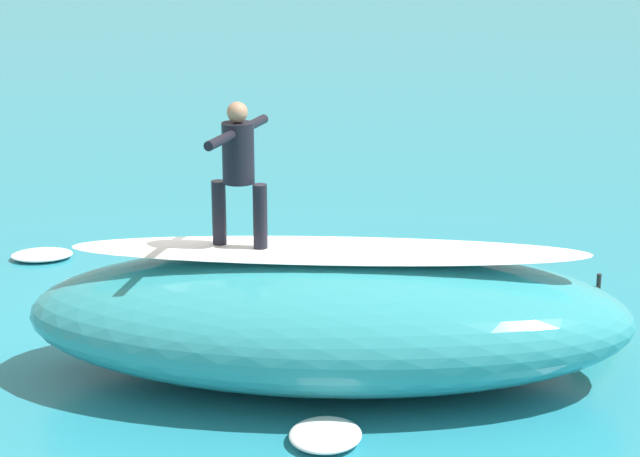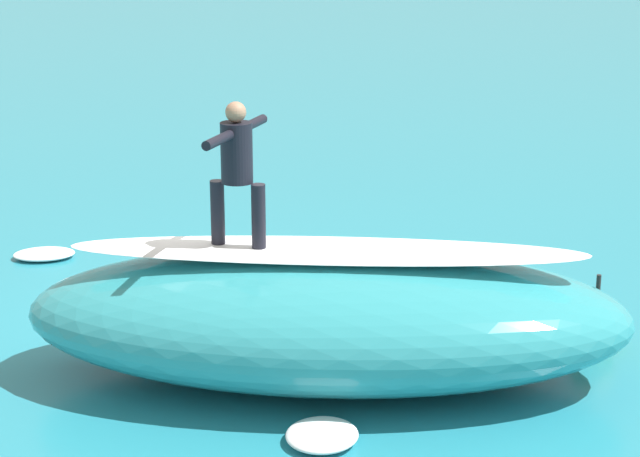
% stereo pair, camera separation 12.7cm
% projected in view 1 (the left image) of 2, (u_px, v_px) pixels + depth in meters
% --- Properties ---
extents(ground_plane, '(120.00, 120.00, 0.00)m').
position_uv_depth(ground_plane, '(230.00, 314.00, 14.11)').
color(ground_plane, teal).
extents(wave_crest, '(7.01, 4.49, 1.41)m').
position_uv_depth(wave_crest, '(329.00, 317.00, 12.07)').
color(wave_crest, teal).
rests_on(wave_crest, ground_plane).
extents(wave_foam_lip, '(5.58, 2.46, 0.08)m').
position_uv_depth(wave_foam_lip, '(329.00, 251.00, 11.86)').
color(wave_foam_lip, white).
rests_on(wave_foam_lip, wave_crest).
extents(surfboard_riding, '(1.98, 1.51, 0.06)m').
position_uv_depth(surfboard_riding, '(240.00, 250.00, 11.91)').
color(surfboard_riding, '#E0563D').
rests_on(surfboard_riding, wave_crest).
extents(surfer_riding, '(0.85, 1.31, 1.55)m').
position_uv_depth(surfer_riding, '(238.00, 164.00, 11.64)').
color(surfer_riding, black).
rests_on(surfer_riding, surfboard_riding).
extents(surfboard_paddling, '(1.73, 2.16, 0.09)m').
position_uv_depth(surfboard_paddling, '(381.00, 271.00, 15.58)').
color(surfboard_paddling, yellow).
rests_on(surfboard_paddling, ground_plane).
extents(surfer_paddling, '(1.04, 1.39, 0.28)m').
position_uv_depth(surfer_paddling, '(384.00, 257.00, 15.64)').
color(surfer_paddling, black).
rests_on(surfer_paddling, surfboard_paddling).
extents(buoy_marker, '(0.53, 0.53, 0.91)m').
position_uv_depth(buoy_marker, '(595.00, 326.00, 12.97)').
color(buoy_marker, orange).
rests_on(buoy_marker, ground_plane).
extents(foam_patch_near, '(0.97, 0.99, 0.16)m').
position_uv_depth(foam_patch_near, '(325.00, 435.00, 10.78)').
color(foam_patch_near, white).
rests_on(foam_patch_near, ground_plane).
extents(foam_patch_mid, '(0.92, 0.67, 0.13)m').
position_uv_depth(foam_patch_mid, '(42.00, 255.00, 16.23)').
color(foam_patch_mid, white).
rests_on(foam_patch_mid, ground_plane).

